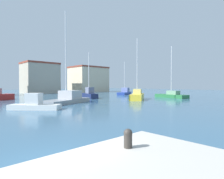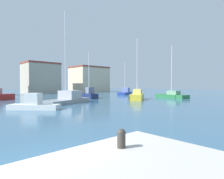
{
  "view_description": "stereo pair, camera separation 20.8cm",
  "coord_description": "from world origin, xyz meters",
  "px_view_note": "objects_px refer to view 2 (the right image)",
  "views": [
    {
      "loc": [
        -2.48,
        -5.21,
        2.51
      ],
      "look_at": [
        19.11,
        18.17,
        1.71
      ],
      "focal_mm": 30.41,
      "sensor_mm": 36.0,
      "label": 1
    },
    {
      "loc": [
        -2.32,
        -5.35,
        2.51
      ],
      "look_at": [
        19.11,
        18.17,
        1.71
      ],
      "focal_mm": 30.41,
      "sensor_mm": 36.0,
      "label": 2
    }
  ],
  "objects_px": {
    "sailboat_blue_far_right": "(125,92)",
    "sailboat_green_inner_mooring": "(172,95)",
    "sailboat_yellow_distant_east": "(137,96)",
    "motorboat_white_near_pier": "(34,104)",
    "sailboat_grey_distant_north": "(67,98)",
    "sailboat_navy_outer_mooring": "(89,94)",
    "mooring_bollard": "(121,138)"
  },
  "relations": [
    {
      "from": "sailboat_blue_far_right",
      "to": "sailboat_green_inner_mooring",
      "type": "bearing_deg",
      "value": -97.7
    },
    {
      "from": "sailboat_yellow_distant_east",
      "to": "sailboat_navy_outer_mooring",
      "type": "bearing_deg",
      "value": 116.09
    },
    {
      "from": "mooring_bollard",
      "to": "sailboat_grey_distant_north",
      "type": "bearing_deg",
      "value": 64.58
    },
    {
      "from": "sailboat_yellow_distant_east",
      "to": "sailboat_navy_outer_mooring",
      "type": "xyz_separation_m",
      "value": [
        -4.03,
        8.23,
        0.06
      ]
    },
    {
      "from": "mooring_bollard",
      "to": "sailboat_blue_far_right",
      "type": "distance_m",
      "value": 43.6
    },
    {
      "from": "sailboat_blue_far_right",
      "to": "sailboat_grey_distant_north",
      "type": "relative_size",
      "value": 0.67
    },
    {
      "from": "mooring_bollard",
      "to": "sailboat_green_inner_mooring",
      "type": "relative_size",
      "value": 0.05
    },
    {
      "from": "mooring_bollard",
      "to": "sailboat_navy_outer_mooring",
      "type": "xyz_separation_m",
      "value": [
        17.17,
        25.53,
        -0.38
      ]
    },
    {
      "from": "sailboat_yellow_distant_east",
      "to": "sailboat_blue_far_right",
      "type": "bearing_deg",
      "value": 50.72
    },
    {
      "from": "sailboat_yellow_distant_east",
      "to": "sailboat_navy_outer_mooring",
      "type": "distance_m",
      "value": 9.16
    },
    {
      "from": "sailboat_green_inner_mooring",
      "to": "sailboat_navy_outer_mooring",
      "type": "relative_size",
      "value": 1.17
    },
    {
      "from": "sailboat_blue_far_right",
      "to": "sailboat_navy_outer_mooring",
      "type": "xyz_separation_m",
      "value": [
        -14.44,
        -4.5,
        0.1
      ]
    },
    {
      "from": "mooring_bollard",
      "to": "sailboat_yellow_distant_east",
      "type": "distance_m",
      "value": 27.37
    },
    {
      "from": "sailboat_blue_far_right",
      "to": "sailboat_grey_distant_north",
      "type": "bearing_deg",
      "value": -155.32
    },
    {
      "from": "sailboat_grey_distant_north",
      "to": "sailboat_green_inner_mooring",
      "type": "height_order",
      "value": "sailboat_grey_distant_north"
    },
    {
      "from": "sailboat_blue_far_right",
      "to": "motorboat_white_near_pier",
      "type": "relative_size",
      "value": 1.76
    },
    {
      "from": "sailboat_blue_far_right",
      "to": "sailboat_yellow_distant_east",
      "type": "height_order",
      "value": "sailboat_yellow_distant_east"
    },
    {
      "from": "mooring_bollard",
      "to": "sailboat_grey_distant_north",
      "type": "height_order",
      "value": "sailboat_grey_distant_north"
    },
    {
      "from": "sailboat_blue_far_right",
      "to": "sailboat_green_inner_mooring",
      "type": "distance_m",
      "value": 14.42
    },
    {
      "from": "sailboat_blue_far_right",
      "to": "sailboat_yellow_distant_east",
      "type": "distance_m",
      "value": 16.44
    },
    {
      "from": "sailboat_navy_outer_mooring",
      "to": "sailboat_blue_far_right",
      "type": "bearing_deg",
      "value": 17.31
    },
    {
      "from": "sailboat_blue_far_right",
      "to": "sailboat_grey_distant_north",
      "type": "xyz_separation_m",
      "value": [
        -22.18,
        -10.19,
        -0.02
      ]
    },
    {
      "from": "sailboat_yellow_distant_east",
      "to": "motorboat_white_near_pier",
      "type": "bearing_deg",
      "value": -175.81
    },
    {
      "from": "mooring_bollard",
      "to": "sailboat_navy_outer_mooring",
      "type": "height_order",
      "value": "sailboat_navy_outer_mooring"
    },
    {
      "from": "sailboat_yellow_distant_east",
      "to": "mooring_bollard",
      "type": "bearing_deg",
      "value": -140.78
    },
    {
      "from": "sailboat_green_inner_mooring",
      "to": "motorboat_white_near_pier",
      "type": "bearing_deg",
      "value": 179.41
    },
    {
      "from": "sailboat_yellow_distant_east",
      "to": "sailboat_green_inner_mooring",
      "type": "xyz_separation_m",
      "value": [
        8.48,
        -1.56,
        -0.17
      ]
    },
    {
      "from": "sailboat_blue_far_right",
      "to": "sailboat_navy_outer_mooring",
      "type": "distance_m",
      "value": 15.12
    },
    {
      "from": "sailboat_grey_distant_north",
      "to": "sailboat_green_inner_mooring",
      "type": "bearing_deg",
      "value": -11.44
    },
    {
      "from": "sailboat_green_inner_mooring",
      "to": "motorboat_white_near_pier",
      "type": "height_order",
      "value": "sailboat_green_inner_mooring"
    },
    {
      "from": "sailboat_green_inner_mooring",
      "to": "mooring_bollard",
      "type": "bearing_deg",
      "value": -152.06
    },
    {
      "from": "sailboat_blue_far_right",
      "to": "sailboat_yellow_distant_east",
      "type": "relative_size",
      "value": 0.81
    }
  ]
}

